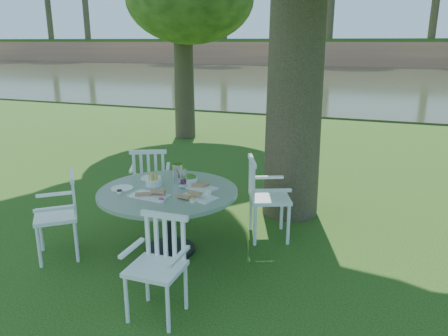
{
  "coord_description": "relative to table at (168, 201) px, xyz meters",
  "views": [
    {
      "loc": [
        1.69,
        -4.36,
        2.27
      ],
      "look_at": [
        0.0,
        0.2,
        0.85
      ],
      "focal_mm": 35.0,
      "sensor_mm": 36.0,
      "label": 1
    }
  ],
  "objects": [
    {
      "name": "ground",
      "position": [
        0.42,
        0.4,
        -0.6
      ],
      "size": [
        140.0,
        140.0,
        0.0
      ],
      "primitive_type": "plane",
      "color": "#18390C",
      "rests_on": "ground"
    },
    {
      "name": "table",
      "position": [
        0.0,
        0.0,
        0.0
      ],
      "size": [
        1.51,
        1.51,
        0.72
      ],
      "color": "black",
      "rests_on": "ground"
    },
    {
      "name": "chair_ne",
      "position": [
        0.85,
        0.71,
        -0.03
      ],
      "size": [
        0.62,
        0.63,
        0.97
      ],
      "rotation": [
        0.0,
        0.0,
        -4.3
      ],
      "color": "white",
      "rests_on": "ground"
    },
    {
      "name": "chair_nw",
      "position": [
        -0.71,
        0.85,
        -0.05
      ],
      "size": [
        0.61,
        0.6,
        0.93
      ],
      "rotation": [
        0.0,
        0.0,
        -2.7
      ],
      "color": "white",
      "rests_on": "ground"
    },
    {
      "name": "chair_sw",
      "position": [
        -1.01,
        -0.47,
        -0.06
      ],
      "size": [
        0.63,
        0.64,
        0.92
      ],
      "rotation": [
        0.0,
        0.0,
        -0.88
      ],
      "color": "white",
      "rests_on": "ground"
    },
    {
      "name": "chair_se",
      "position": [
        0.45,
        -1.03,
        -0.09
      ],
      "size": [
        0.44,
        0.41,
        0.87
      ],
      "rotation": [
        0.0,
        0.0,
        0.01
      ],
      "color": "white",
      "rests_on": "ground"
    },
    {
      "name": "tableware",
      "position": [
        -0.0,
        0.11,
        0.17
      ],
      "size": [
        1.23,
        0.8,
        0.23
      ],
      "color": "white",
      "rests_on": "table"
    },
    {
      "name": "river",
      "position": [
        0.42,
        23.4,
        -0.6
      ],
      "size": [
        100.0,
        28.0,
        0.12
      ],
      "primitive_type": "cube",
      "color": "#2B321E",
      "rests_on": "ground"
    }
  ]
}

